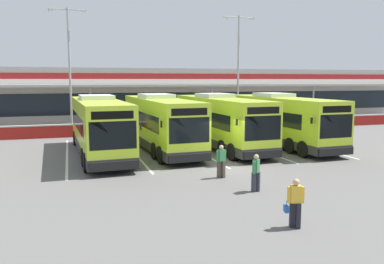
{
  "coord_description": "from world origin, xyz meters",
  "views": [
    {
      "loc": [
        -8.13,
        -19.64,
        4.74
      ],
      "look_at": [
        -1.06,
        3.0,
        1.6
      ],
      "focal_mm": 36.79,
      "sensor_mm": 36.0,
      "label": 1
    }
  ],
  "objects_px": {
    "pedestrian_near_bin": "(256,172)",
    "lamp_post_centre": "(238,64)",
    "coach_bus_right_centre": "(280,121)",
    "pedestrian_child": "(221,160)",
    "coach_bus_left_centre": "(160,124)",
    "coach_bus_centre": "(220,122)",
    "pedestrian_with_handbag": "(295,202)",
    "coach_bus_leftmost": "(99,127)",
    "lamp_post_west": "(69,62)"
  },
  "relations": [
    {
      "from": "coach_bus_centre",
      "to": "pedestrian_with_handbag",
      "type": "xyz_separation_m",
      "value": [
        -3.32,
        -15.14,
        -0.93
      ]
    },
    {
      "from": "pedestrian_with_handbag",
      "to": "lamp_post_west",
      "type": "xyz_separation_m",
      "value": [
        -6.64,
        26.33,
        5.43
      ]
    },
    {
      "from": "lamp_post_centre",
      "to": "lamp_post_west",
      "type": "bearing_deg",
      "value": 178.27
    },
    {
      "from": "pedestrian_near_bin",
      "to": "coach_bus_right_centre",
      "type": "bearing_deg",
      "value": 55.78
    },
    {
      "from": "coach_bus_left_centre",
      "to": "pedestrian_near_bin",
      "type": "relative_size",
      "value": 7.56
    },
    {
      "from": "coach_bus_left_centre",
      "to": "pedestrian_child",
      "type": "distance_m",
      "value": 8.73
    },
    {
      "from": "coach_bus_centre",
      "to": "pedestrian_child",
      "type": "relative_size",
      "value": 7.56
    },
    {
      "from": "coach_bus_centre",
      "to": "lamp_post_west",
      "type": "bearing_deg",
      "value": 131.66
    },
    {
      "from": "pedestrian_child",
      "to": "lamp_post_centre",
      "type": "bearing_deg",
      "value": 64.0
    },
    {
      "from": "pedestrian_with_handbag",
      "to": "pedestrian_near_bin",
      "type": "distance_m",
      "value": 4.2
    },
    {
      "from": "pedestrian_child",
      "to": "pedestrian_near_bin",
      "type": "height_order",
      "value": "same"
    },
    {
      "from": "coach_bus_leftmost",
      "to": "coach_bus_left_centre",
      "type": "relative_size",
      "value": 1.0
    },
    {
      "from": "lamp_post_centre",
      "to": "coach_bus_left_centre",
      "type": "bearing_deg",
      "value": -134.86
    },
    {
      "from": "pedestrian_near_bin",
      "to": "lamp_post_centre",
      "type": "relative_size",
      "value": 0.15
    },
    {
      "from": "pedestrian_with_handbag",
      "to": "coach_bus_right_centre",
      "type": "bearing_deg",
      "value": 61.86
    },
    {
      "from": "coach_bus_right_centre",
      "to": "pedestrian_near_bin",
      "type": "relative_size",
      "value": 7.56
    },
    {
      "from": "pedestrian_child",
      "to": "lamp_post_centre",
      "type": "relative_size",
      "value": 0.15
    },
    {
      "from": "coach_bus_right_centre",
      "to": "pedestrian_with_handbag",
      "type": "relative_size",
      "value": 7.56
    },
    {
      "from": "coach_bus_leftmost",
      "to": "pedestrian_near_bin",
      "type": "xyz_separation_m",
      "value": [
        5.76,
        -10.48,
        -0.91
      ]
    },
    {
      "from": "coach_bus_leftmost",
      "to": "pedestrian_near_bin",
      "type": "distance_m",
      "value": 11.99
    },
    {
      "from": "coach_bus_left_centre",
      "to": "coach_bus_centre",
      "type": "xyz_separation_m",
      "value": [
        4.25,
        -0.29,
        0.0
      ]
    },
    {
      "from": "coach_bus_centre",
      "to": "coach_bus_left_centre",
      "type": "bearing_deg",
      "value": 176.07
    },
    {
      "from": "pedestrian_near_bin",
      "to": "lamp_post_west",
      "type": "distance_m",
      "value": 23.99
    },
    {
      "from": "coach_bus_left_centre",
      "to": "lamp_post_west",
      "type": "distance_m",
      "value": 13.11
    },
    {
      "from": "pedestrian_child",
      "to": "coach_bus_centre",
      "type": "bearing_deg",
      "value": 69.18
    },
    {
      "from": "pedestrian_with_handbag",
      "to": "lamp_post_centre",
      "type": "height_order",
      "value": "lamp_post_centre"
    },
    {
      "from": "pedestrian_with_handbag",
      "to": "coach_bus_leftmost",
      "type": "bearing_deg",
      "value": 109.13
    },
    {
      "from": "coach_bus_left_centre",
      "to": "coach_bus_right_centre",
      "type": "relative_size",
      "value": 1.0
    },
    {
      "from": "pedestrian_near_bin",
      "to": "lamp_post_west",
      "type": "xyz_separation_m",
      "value": [
        -7.33,
        22.19,
        5.42
      ]
    },
    {
      "from": "coach_bus_left_centre",
      "to": "lamp_post_west",
      "type": "xyz_separation_m",
      "value": [
        -5.71,
        10.9,
        4.5
      ]
    },
    {
      "from": "lamp_post_west",
      "to": "lamp_post_centre",
      "type": "relative_size",
      "value": 1.0
    },
    {
      "from": "pedestrian_near_bin",
      "to": "lamp_post_west",
      "type": "bearing_deg",
      "value": 108.28
    },
    {
      "from": "coach_bus_right_centre",
      "to": "lamp_post_west",
      "type": "relative_size",
      "value": 1.11
    },
    {
      "from": "coach_bus_centre",
      "to": "lamp_post_west",
      "type": "relative_size",
      "value": 1.11
    },
    {
      "from": "lamp_post_west",
      "to": "lamp_post_centre",
      "type": "distance_m",
      "value": 16.09
    },
    {
      "from": "pedestrian_near_bin",
      "to": "pedestrian_with_handbag",
      "type": "bearing_deg",
      "value": -99.4
    },
    {
      "from": "coach_bus_right_centre",
      "to": "pedestrian_child",
      "type": "bearing_deg",
      "value": -134.4
    },
    {
      "from": "coach_bus_left_centre",
      "to": "coach_bus_leftmost",
      "type": "bearing_deg",
      "value": -169.01
    },
    {
      "from": "pedestrian_with_handbag",
      "to": "lamp_post_west",
      "type": "relative_size",
      "value": 0.15
    },
    {
      "from": "coach_bus_leftmost",
      "to": "coach_bus_centre",
      "type": "xyz_separation_m",
      "value": [
        8.39,
        0.51,
        0.0
      ]
    },
    {
      "from": "pedestrian_child",
      "to": "lamp_post_west",
      "type": "bearing_deg",
      "value": 109.19
    },
    {
      "from": "coach_bus_left_centre",
      "to": "pedestrian_with_handbag",
      "type": "bearing_deg",
      "value": -86.56
    },
    {
      "from": "pedestrian_near_bin",
      "to": "coach_bus_left_centre",
      "type": "bearing_deg",
      "value": 98.14
    },
    {
      "from": "lamp_post_centre",
      "to": "pedestrian_near_bin",
      "type": "bearing_deg",
      "value": -111.96
    },
    {
      "from": "coach_bus_leftmost",
      "to": "pedestrian_near_bin",
      "type": "bearing_deg",
      "value": -61.22
    },
    {
      "from": "pedestrian_child",
      "to": "coach_bus_leftmost",
      "type": "bearing_deg",
      "value": 123.76
    },
    {
      "from": "coach_bus_centre",
      "to": "coach_bus_leftmost",
      "type": "bearing_deg",
      "value": -176.5
    },
    {
      "from": "coach_bus_left_centre",
      "to": "pedestrian_with_handbag",
      "type": "height_order",
      "value": "coach_bus_left_centre"
    },
    {
      "from": "coach_bus_leftmost",
      "to": "pedestrian_with_handbag",
      "type": "relative_size",
      "value": 7.56
    },
    {
      "from": "coach_bus_right_centre",
      "to": "lamp_post_centre",
      "type": "distance_m",
      "value": 12.16
    }
  ]
}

